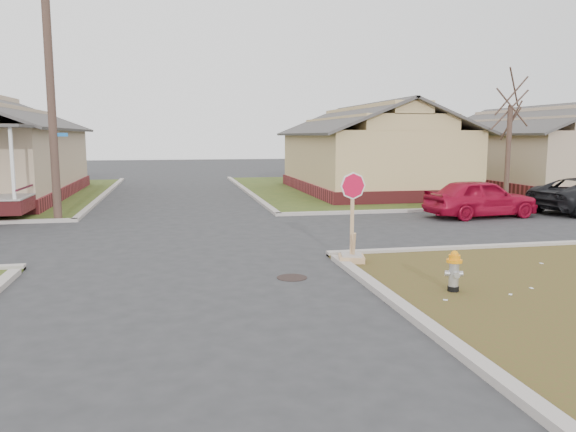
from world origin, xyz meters
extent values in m
plane|color=#2D2E30|center=(0.00, 0.00, 0.00)|extent=(120.00, 120.00, 0.00)
cube|color=#344A1A|center=(22.00, 18.00, 0.03)|extent=(37.00, 19.00, 0.05)
cylinder|color=black|center=(2.20, -0.50, 0.01)|extent=(0.64, 0.64, 0.01)
cube|color=maroon|center=(10.00, 16.50, 0.30)|extent=(7.20, 11.20, 0.60)
cube|color=tan|center=(10.00, 16.50, 1.90)|extent=(7.00, 11.00, 2.60)
cube|color=maroon|center=(20.00, 16.50, 0.30)|extent=(7.20, 11.20, 0.60)
cube|color=#C3AB8C|center=(20.00, 16.50, 1.90)|extent=(7.00, 11.00, 2.60)
cylinder|color=#442E27|center=(-4.20, 8.90, 4.50)|extent=(0.28, 0.28, 9.00)
cylinder|color=#442E27|center=(14.00, 10.20, 2.15)|extent=(0.22, 0.22, 4.20)
cylinder|color=black|center=(4.95, -2.27, 0.10)|extent=(0.21, 0.21, 0.10)
cylinder|color=#B2B4B7|center=(4.95, -2.27, 0.37)|extent=(0.18, 0.18, 0.45)
sphere|color=#B2B4B7|center=(4.95, -2.27, 0.59)|extent=(0.18, 0.18, 0.18)
cylinder|color=orange|center=(4.95, -2.27, 0.63)|extent=(0.29, 0.29, 0.06)
cylinder|color=orange|center=(4.95, -2.27, 0.70)|extent=(0.21, 0.21, 0.10)
sphere|color=orange|center=(4.95, -2.27, 0.76)|extent=(0.15, 0.15, 0.15)
cube|color=tan|center=(3.84, 0.52, 0.12)|extent=(0.58, 0.58, 0.14)
cube|color=#A89F9A|center=(3.84, 0.52, 0.21)|extent=(0.47, 0.47, 0.04)
cube|color=tan|center=(3.84, 0.52, 1.13)|extent=(0.08, 0.04, 1.97)
cylinder|color=red|center=(3.84, 0.48, 1.83)|extent=(0.53, 0.23, 0.56)
cylinder|color=white|center=(3.84, 0.50, 1.83)|extent=(0.60, 0.26, 0.64)
imported|color=#AA0C2B|center=(10.81, 6.83, 0.71)|extent=(4.29, 2.05, 1.41)
camera|label=1|loc=(-0.18, -11.75, 2.97)|focal=35.00mm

